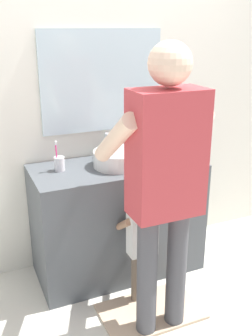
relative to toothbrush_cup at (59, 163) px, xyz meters
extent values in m
plane|color=silver|center=(0.40, -0.35, -0.89)|extent=(14.00, 14.00, 0.00)
cube|color=silver|center=(0.40, 0.27, 0.46)|extent=(4.40, 0.08, 2.70)
cube|color=silver|center=(0.40, 0.21, 0.49)|extent=(0.90, 0.02, 0.71)
cube|color=#4C5156|center=(0.40, -0.05, -0.47)|extent=(1.19, 0.54, 0.84)
cylinder|color=silver|center=(0.40, -0.07, 0.00)|extent=(0.35, 0.35, 0.11)
cylinder|color=beige|center=(0.40, -0.07, 0.01)|extent=(0.29, 0.29, 0.09)
cylinder|color=#B7BABF|center=(0.40, 0.15, 0.04)|extent=(0.03, 0.03, 0.18)
cylinder|color=#B7BABF|center=(0.40, 0.09, 0.12)|extent=(0.02, 0.12, 0.02)
cylinder|color=#B7BABF|center=(0.33, 0.15, -0.03)|extent=(0.04, 0.04, 0.05)
cylinder|color=#B7BABF|center=(0.47, 0.15, -0.03)|extent=(0.04, 0.04, 0.05)
cylinder|color=silver|center=(0.00, 0.00, 0.00)|extent=(0.07, 0.07, 0.09)
cylinder|color=#E5387F|center=(-0.01, 0.00, 0.05)|extent=(0.01, 0.02, 0.17)
cube|color=white|center=(-0.01, 0.00, 0.14)|extent=(0.01, 0.02, 0.02)
cube|color=#CCAD8E|center=(0.40, -0.60, -0.88)|extent=(0.64, 0.40, 0.02)
cylinder|color=#6B5B4C|center=(0.35, -0.46, -0.71)|extent=(0.06, 0.06, 0.36)
cylinder|color=#6B5B4C|center=(0.44, -0.46, -0.71)|extent=(0.06, 0.06, 0.36)
cube|color=white|center=(0.40, -0.46, -0.36)|extent=(0.18, 0.10, 0.32)
sphere|color=#A87A5B|center=(0.40, -0.46, -0.14)|extent=(0.10, 0.10, 0.10)
cylinder|color=#A87A5B|center=(0.30, -0.38, -0.34)|extent=(0.04, 0.22, 0.17)
cylinder|color=#A87A5B|center=(0.50, -0.38, -0.34)|extent=(0.04, 0.22, 0.17)
cylinder|color=#47474C|center=(0.30, -0.74, -0.50)|extent=(0.12, 0.12, 0.78)
cylinder|color=#47474C|center=(0.49, -0.74, -0.50)|extent=(0.12, 0.12, 0.78)
cube|color=#B7383D|center=(0.39, -0.74, 0.23)|extent=(0.39, 0.22, 0.68)
sphere|color=beige|center=(0.39, -0.74, 0.69)|extent=(0.22, 0.22, 0.22)
cylinder|color=beige|center=(0.18, -0.56, 0.29)|extent=(0.10, 0.47, 0.37)
cylinder|color=beige|center=(0.61, -0.56, 0.29)|extent=(0.10, 0.47, 0.37)
cylinder|color=yellow|center=(0.61, -0.38, 0.11)|extent=(0.01, 0.14, 0.03)
cube|color=white|center=(0.61, -0.30, 0.13)|extent=(0.01, 0.02, 0.02)
camera|label=1|loc=(-0.57, -2.43, 0.86)|focal=41.89mm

